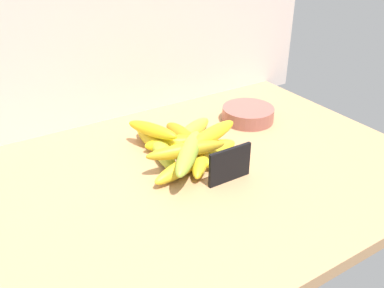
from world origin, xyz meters
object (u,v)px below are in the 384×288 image
at_px(banana_3, 184,152).
at_px(banana_6, 155,143).
at_px(banana_12, 152,130).
at_px(fruit_bowl, 248,114).
at_px(banana_2, 201,158).
at_px(banana_0, 192,131).
at_px(banana_9, 187,164).
at_px(banana_13, 211,135).
at_px(banana_1, 195,143).
at_px(banana_8, 182,135).
at_px(banana_5, 210,151).
at_px(banana_7, 176,143).
at_px(banana_4, 163,153).
at_px(banana_10, 186,150).
at_px(chalkboard_sign, 230,166).
at_px(banana_11, 188,152).

relative_size(banana_3, banana_6, 1.03).
bearing_deg(banana_12, fruit_bowl, 0.88).
xyz_separation_m(banana_3, banana_12, (-0.04, 0.08, 0.04)).
xyz_separation_m(banana_2, banana_3, (-0.02, 0.05, -0.00)).
relative_size(banana_0, banana_3, 0.87).
xyz_separation_m(banana_9, banana_13, (0.09, 0.03, 0.04)).
height_order(banana_1, banana_8, banana_8).
height_order(banana_1, banana_3, banana_3).
xyz_separation_m(banana_5, banana_8, (-0.02, 0.11, 0.00)).
bearing_deg(banana_7, banana_6, 142.01).
height_order(banana_4, banana_10, banana_10).
distance_m(banana_4, banana_5, 0.12).
bearing_deg(banana_3, chalkboard_sign, -74.92).
distance_m(banana_4, banana_13, 0.13).
xyz_separation_m(banana_6, banana_10, (0.01, -0.13, 0.04)).
distance_m(banana_2, banana_4, 0.10).
distance_m(banana_3, banana_6, 0.09).
bearing_deg(banana_9, banana_10, 91.03).
bearing_deg(banana_9, banana_2, 10.07).
distance_m(banana_6, banana_13, 0.15).
bearing_deg(banana_7, banana_4, -156.66).
xyz_separation_m(banana_3, banana_13, (0.06, -0.03, 0.04)).
relative_size(banana_7, banana_12, 1.08).
relative_size(banana_3, banana_13, 1.04).
bearing_deg(banana_12, banana_9, -82.10).
xyz_separation_m(chalkboard_sign, banana_12, (-0.08, 0.22, 0.02)).
height_order(chalkboard_sign, banana_6, chalkboard_sign).
height_order(banana_3, banana_8, banana_8).
xyz_separation_m(banana_1, banana_3, (-0.05, -0.03, 0.00)).
height_order(banana_4, banana_11, banana_11).
xyz_separation_m(banana_2, banana_11, (-0.05, -0.02, 0.04)).
relative_size(fruit_bowl, banana_6, 0.81).
xyz_separation_m(fruit_bowl, banana_3, (-0.27, -0.09, -0.00)).
distance_m(banana_7, banana_11, 0.12).
relative_size(banana_0, banana_6, 0.89).
relative_size(chalkboard_sign, fruit_bowl, 0.73).
distance_m(banana_0, banana_13, 0.12).
bearing_deg(banana_0, banana_9, -126.18).
bearing_deg(banana_3, banana_6, 116.50).
bearing_deg(banana_0, banana_11, -125.28).
bearing_deg(banana_3, banana_4, 154.11).
height_order(banana_4, banana_12, banana_12).
distance_m(banana_3, banana_4, 0.05).
bearing_deg(banana_13, banana_0, 82.86).
bearing_deg(fruit_bowl, banana_11, -153.06).
distance_m(chalkboard_sign, banana_3, 0.14).
distance_m(banana_4, banana_11, 0.10).
bearing_deg(banana_8, banana_12, 173.75).
xyz_separation_m(banana_11, banana_12, (-0.02, 0.15, -0.00)).
bearing_deg(banana_3, banana_10, -115.55).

